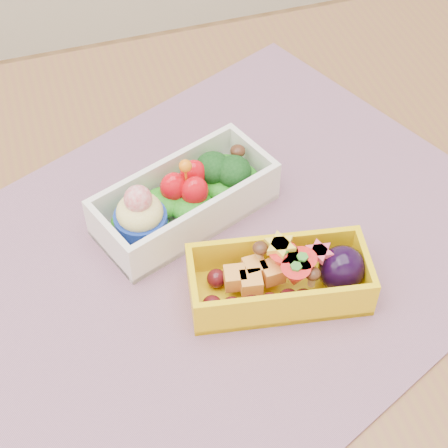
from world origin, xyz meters
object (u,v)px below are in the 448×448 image
object	(u,v)px
bento_white	(184,199)
bento_yellow	(283,278)
table	(212,321)
placemat	(218,254)

from	to	relation	value
bento_white	bento_yellow	world-z (taller)	bento_white
table	placemat	world-z (taller)	placemat
table	placemat	size ratio (longest dim) A/B	2.06
table	bento_yellow	xyz separation A→B (m)	(0.06, -0.05, 0.13)
placemat	bento_white	size ratio (longest dim) A/B	2.83
table	bento_yellow	bearing A→B (deg)	-44.51
bento_yellow	bento_white	bearing A→B (deg)	126.41
bento_yellow	table	bearing A→B (deg)	145.38
placemat	bento_yellow	distance (m)	0.08
placemat	bento_white	bearing A→B (deg)	107.57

